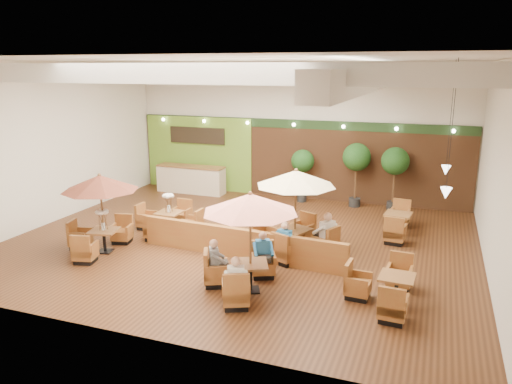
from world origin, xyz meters
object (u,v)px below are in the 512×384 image
at_px(diner_0, 236,276).
at_px(table_1, 248,220).
at_px(topiary_0, 303,163).
at_px(table_3, 169,220).
at_px(topiary_1, 357,160).
at_px(diner_3, 286,238).
at_px(topiary_2, 395,164).
at_px(diner_4, 326,230).
at_px(service_counter, 191,179).
at_px(diner_1, 263,250).
at_px(table_2, 296,196).
at_px(diner_2, 216,257).
at_px(booth_divider, 240,243).
at_px(table_4, 385,289).
at_px(table_0, 99,196).
at_px(table_5, 397,224).

bearing_deg(diner_0, table_1, 71.37).
xyz_separation_m(topiary_0, diner_0, (1.02, -9.43, -0.83)).
height_order(table_3, diner_0, table_3).
bearing_deg(topiary_1, diner_3, -97.14).
height_order(topiary_2, diner_4, topiary_2).
relative_size(service_counter, diner_1, 4.02).
relative_size(table_1, topiary_0, 1.23).
xyz_separation_m(table_3, diner_4, (5.31, -0.37, 0.37)).
bearing_deg(diner_3, table_2, 108.63).
bearing_deg(table_3, topiary_2, 37.48).
bearing_deg(diner_2, booth_divider, 152.69).
bearing_deg(topiary_2, table_4, -85.85).
xyz_separation_m(table_4, diner_0, (-3.12, -1.43, 0.43)).
bearing_deg(diner_1, table_3, -58.64).
distance_m(booth_divider, diner_0, 3.04).
bearing_deg(diner_1, table_1, 57.54).
distance_m(diner_1, diner_2, 1.29).
distance_m(table_3, table_4, 7.74).
bearing_deg(table_0, table_1, -25.00).
bearing_deg(table_5, topiary_0, 149.62).
xyz_separation_m(table_2, table_5, (2.69, 2.69, -1.37)).
xyz_separation_m(booth_divider, topiary_2, (3.59, 6.60, 1.36)).
distance_m(table_0, table_5, 9.32).
distance_m(service_counter, diner_2, 9.72).
bearing_deg(table_4, booth_divider, 164.62).
xyz_separation_m(topiary_2, diner_4, (-1.34, -5.63, -1.02)).
height_order(table_4, diner_2, diner_2).
bearing_deg(topiary_1, table_4, -75.87).
distance_m(table_4, diner_2, 4.08).
distance_m(table_3, table_5, 7.45).
height_order(table_5, diner_4, diner_4).
height_order(table_3, topiary_2, topiary_2).
bearing_deg(booth_divider, service_counter, 131.23).
height_order(diner_1, diner_3, same).
relative_size(booth_divider, table_3, 2.73).
distance_m(booth_divider, table_0, 4.26).
height_order(table_5, diner_0, diner_0).
relative_size(booth_divider, table_4, 2.69).
bearing_deg(booth_divider, diner_4, 27.33).
bearing_deg(table_4, topiary_0, 120.56).
bearing_deg(table_3, diner_0, -46.30).
xyz_separation_m(table_5, diner_0, (-2.97, -6.50, 0.40)).
bearing_deg(table_0, diner_1, -14.59).
relative_size(table_1, diner_1, 3.49).
bearing_deg(diner_0, topiary_0, 73.90).
distance_m(service_counter, diner_4, 8.96).
distance_m(service_counter, table_5, 9.31).
distance_m(table_2, table_4, 3.96).
relative_size(booth_divider, table_2, 2.39).
height_order(service_counter, table_3, table_3).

